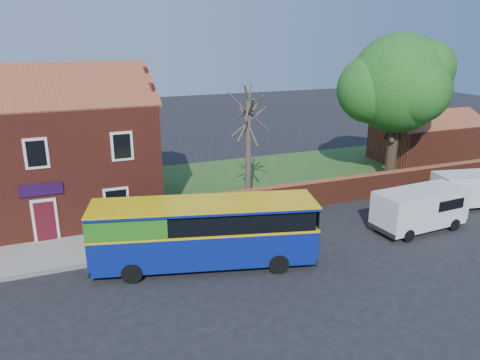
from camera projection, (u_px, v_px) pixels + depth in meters
name	position (u px, v px, depth m)	size (l,w,h in m)	color
ground	(230.00, 287.00, 19.38)	(120.00, 120.00, 0.00)	black
pavement	(48.00, 255.00, 22.00)	(18.00, 3.50, 0.12)	gray
kerb	(48.00, 272.00, 20.45)	(18.00, 0.15, 0.14)	slate
grass_strip	(331.00, 171.00, 35.46)	(26.00, 12.00, 0.04)	#426B28
shop_building	(40.00, 157.00, 26.08)	(12.30, 8.13, 10.50)	maroon
boundary_wall	(382.00, 184.00, 29.90)	(22.00, 0.38, 1.60)	maroon
outbuilding	(427.00, 141.00, 38.14)	(8.20, 5.06, 4.17)	maroon
bus	(197.00, 231.00, 20.66)	(10.17, 4.83, 3.01)	navy
van_near	(420.00, 208.00, 24.69)	(5.18, 2.39, 2.22)	silver
van_far	(475.00, 188.00, 28.00)	(5.05, 2.81, 2.09)	silver
large_tree	(397.00, 86.00, 31.36)	(8.30, 6.57, 10.12)	black
bare_tree	(248.00, 147.00, 27.85)	(2.58, 3.08, 6.89)	#4C4238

